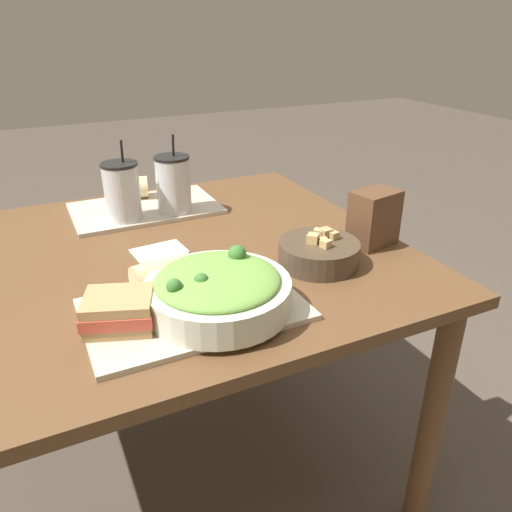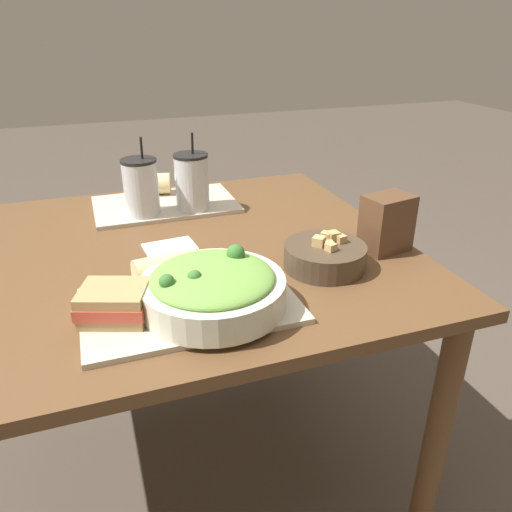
{
  "view_description": "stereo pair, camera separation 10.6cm",
  "coord_description": "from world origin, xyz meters",
  "views": [
    {
      "loc": [
        -0.24,
        -1.12,
        1.31
      ],
      "look_at": [
        0.17,
        -0.26,
        0.85
      ],
      "focal_mm": 35.0,
      "sensor_mm": 36.0,
      "label": 1
    },
    {
      "loc": [
        -0.14,
        -1.16,
        1.31
      ],
      "look_at": [
        0.17,
        -0.26,
        0.85
      ],
      "focal_mm": 35.0,
      "sensor_mm": 36.0,
      "label": 2
    }
  ],
  "objects": [
    {
      "name": "drink_cup_red",
      "position": [
        0.15,
        0.25,
        0.86
      ],
      "size": [
        0.1,
        0.1,
        0.23
      ],
      "color": "silver",
      "rests_on": "tray_far"
    },
    {
      "name": "baguette_far",
      "position": [
        0.06,
        0.42,
        0.82
      ],
      "size": [
        0.13,
        0.09,
        0.07
      ],
      "rotation": [
        0.0,
        0.0,
        1.34
      ],
      "color": "#DBBC84",
      "rests_on": "tray_far"
    },
    {
      "name": "dining_table",
      "position": [
        0.0,
        0.0,
        0.67
      ],
      "size": [
        1.26,
        1.04,
        0.77
      ],
      "color": "brown",
      "rests_on": "ground_plane"
    },
    {
      "name": "baguette_near",
      "position": [
        -0.01,
        -0.19,
        0.82
      ],
      "size": [
        0.13,
        0.09,
        0.07
      ],
      "rotation": [
        0.0,
        0.0,
        1.72
      ],
      "color": "#DBBC84",
      "rests_on": "tray_near"
    },
    {
      "name": "tray_far",
      "position": [
        0.08,
        0.32,
        0.78
      ],
      "size": [
        0.43,
        0.27,
        0.01
      ],
      "color": "#BCB29E",
      "rests_on": "dining_table"
    },
    {
      "name": "chip_bag",
      "position": [
        0.55,
        -0.18,
        0.84
      ],
      "size": [
        0.13,
        0.1,
        0.14
      ],
      "rotation": [
        0.0,
        0.0,
        0.2
      ],
      "color": "brown",
      "rests_on": "dining_table"
    },
    {
      "name": "drink_cup_dark",
      "position": [
        0.0,
        0.25,
        0.86
      ],
      "size": [
        0.1,
        0.1,
        0.23
      ],
      "color": "silver",
      "rests_on": "tray_far"
    },
    {
      "name": "napkin_folded",
      "position": [
        0.03,
        0.02,
        0.77
      ],
      "size": [
        0.14,
        0.1,
        0.0
      ],
      "color": "white",
      "rests_on": "dining_table"
    },
    {
      "name": "ground_plane",
      "position": [
        0.0,
        0.0,
        0.0
      ],
      "size": [
        12.0,
        12.0,
        0.0
      ],
      "primitive_type": "plane",
      "color": "#4C4238"
    },
    {
      "name": "salad_bowl",
      "position": [
        0.06,
        -0.32,
        0.83
      ],
      "size": [
        0.29,
        0.29,
        0.11
      ],
      "color": "beige",
      "rests_on": "tray_near"
    },
    {
      "name": "tray_near",
      "position": [
        0.02,
        -0.29,
        0.78
      ],
      "size": [
        0.43,
        0.27,
        0.01
      ],
      "color": "#BCB29E",
      "rests_on": "dining_table"
    },
    {
      "name": "sandwich_near",
      "position": [
        -0.13,
        -0.3,
        0.81
      ],
      "size": [
        0.16,
        0.14,
        0.06
      ],
      "rotation": [
        0.0,
        0.0,
        -0.34
      ],
      "color": "tan",
      "rests_on": "tray_near"
    },
    {
      "name": "soup_bowl",
      "position": [
        0.36,
        -0.22,
        0.8
      ],
      "size": [
        0.19,
        0.19,
        0.08
      ],
      "color": "#473828",
      "rests_on": "dining_table"
    }
  ]
}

